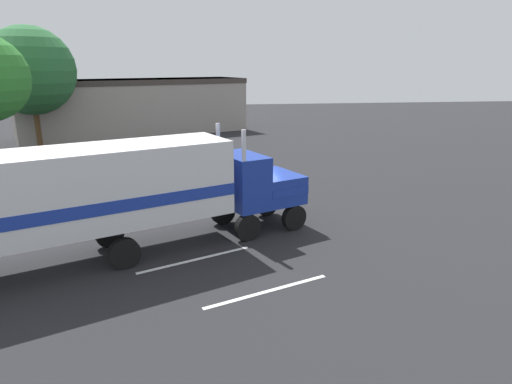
{
  "coord_description": "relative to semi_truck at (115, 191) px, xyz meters",
  "views": [
    {
      "loc": [
        -2.24,
        -18.55,
        6.9
      ],
      "look_at": [
        0.28,
        -0.45,
        1.6
      ],
      "focal_mm": 31.17,
      "sensor_mm": 36.0,
      "label": 1
    }
  ],
  "objects": [
    {
      "name": "semi_truck",
      "position": [
        0.0,
        0.0,
        0.0
      ],
      "size": [
        13.98,
        7.92,
        4.5
      ],
      "color": "#193399",
      "rests_on": "ground_plane"
    },
    {
      "name": "lane_stripe_mid",
      "position": [
        5.0,
        -3.42,
        -2.52
      ],
      "size": [
        4.17,
        1.7,
        0.01
      ],
      "primitive_type": "cube",
      "rotation": [
        0.0,
        0.0,
        0.36
      ],
      "color": "silver",
      "rests_on": "ground_plane"
    },
    {
      "name": "building_backdrop",
      "position": [
        -2.76,
        30.27,
        0.4
      ],
      "size": [
        22.63,
        14.25,
        5.43
      ],
      "color": "#9E938C",
      "rests_on": "ground_plane"
    },
    {
      "name": "person_bystander",
      "position": [
        -1.03,
        2.31,
        -1.63
      ],
      "size": [
        0.34,
        0.46,
        1.63
      ],
      "color": "#2D3347",
      "rests_on": "ground_plane"
    },
    {
      "name": "parked_car",
      "position": [
        0.68,
        13.39,
        -1.72
      ],
      "size": [
        4.75,
        3.43,
        1.57
      ],
      "color": "maroon",
      "rests_on": "ground_plane"
    },
    {
      "name": "ground_plane",
      "position": [
        5.14,
        2.76,
        -2.52
      ],
      "size": [
        120.0,
        120.0,
        0.0
      ],
      "primitive_type": "plane",
      "color": "#232326"
    },
    {
      "name": "tree_center",
      "position": [
        -9.87,
        22.99,
        3.81
      ],
      "size": [
        6.99,
        6.99,
        9.84
      ],
      "color": "brown",
      "rests_on": "ground_plane"
    },
    {
      "name": "lane_stripe_near",
      "position": [
        2.76,
        -0.74,
        -2.52
      ],
      "size": [
        4.11,
        1.88,
        0.01
      ],
      "primitive_type": "cube",
      "rotation": [
        0.0,
        0.0,
        0.4
      ],
      "color": "silver",
      "rests_on": "ground_plane"
    }
  ]
}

